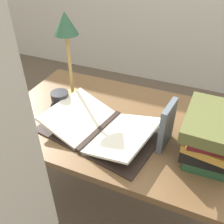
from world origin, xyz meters
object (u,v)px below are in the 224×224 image
Objects in this scene: book_standing_upright at (167,126)px; reading_lamp at (67,41)px; open_book at (100,128)px; coffee_mug at (60,101)px; book_stack_tall at (211,136)px.

reading_lamp is at bearing 170.24° from book_standing_upright.
coffee_mug is at bearing 172.07° from open_book.
open_book is 0.31m from book_standing_upright.
reading_lamp is at bearing 165.72° from book_stack_tall.
book_stack_tall reaches higher than open_book.
book_stack_tall is 2.40× the size of coffee_mug.
book_stack_tall is 0.75m from coffee_mug.
reading_lamp reaches higher than open_book.
open_book is 0.46m from reading_lamp.
reading_lamp is 0.31m from coffee_mug.
book_stack_tall is at bearing 3.36° from book_standing_upright.
open_book is 4.80× the size of coffee_mug.
coffee_mug is at bearing 174.73° from book_stack_tall.
reading_lamp reaches higher than book_stack_tall.
book_standing_upright is at bearing -17.27° from reading_lamp.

